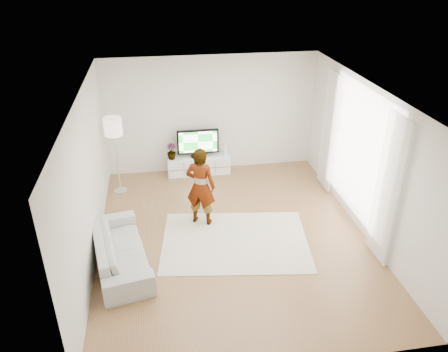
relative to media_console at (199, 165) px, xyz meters
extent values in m
plane|color=#A8784C|center=(0.35, -2.76, -0.21)|extent=(6.00, 6.00, 0.00)
plane|color=white|center=(0.35, -2.76, 2.59)|extent=(6.00, 6.00, 0.00)
cube|color=silver|center=(-2.15, -2.76, 1.19)|extent=(0.02, 6.00, 2.80)
cube|color=silver|center=(2.85, -2.76, 1.19)|extent=(0.02, 6.00, 2.80)
cube|color=silver|center=(0.35, 0.24, 1.19)|extent=(5.00, 0.02, 2.80)
cube|color=silver|center=(0.35, -5.76, 1.19)|extent=(5.00, 0.02, 2.80)
cube|color=white|center=(2.83, -2.46, 1.24)|extent=(0.01, 2.60, 2.50)
cube|color=white|center=(2.75, -3.76, 1.14)|extent=(0.04, 0.70, 2.60)
cube|color=white|center=(2.75, -1.16, 1.14)|extent=(0.04, 0.70, 2.60)
cube|color=white|center=(0.00, 0.00, 0.00)|extent=(1.51, 0.42, 0.42)
cube|color=black|center=(0.00, -0.21, 0.00)|extent=(1.46, 0.00, 0.01)
cube|color=black|center=(-0.38, -0.21, 0.00)|extent=(0.01, 0.00, 0.37)
cube|color=black|center=(0.38, -0.21, 0.00)|extent=(0.01, 0.00, 0.37)
cube|color=black|center=(0.00, 0.03, 0.22)|extent=(0.35, 0.19, 0.02)
cube|color=black|center=(0.00, 0.03, 0.26)|extent=(0.07, 0.04, 0.07)
cube|color=black|center=(0.00, 0.03, 0.60)|extent=(0.99, 0.05, 0.60)
cube|color=green|center=(0.00, 0.00, 0.60)|extent=(0.90, 0.01, 0.51)
cube|color=white|center=(0.66, 0.00, 0.33)|extent=(0.07, 0.18, 0.25)
cube|color=#4CB2FF|center=(0.66, -0.09, 0.36)|extent=(0.01, 0.00, 0.13)
imported|color=#3F7238|center=(-0.64, 0.00, 0.41)|extent=(0.28, 0.28, 0.39)
cube|color=beige|center=(0.36, -2.93, -0.21)|extent=(2.95, 2.30, 0.01)
imported|color=#334772|center=(-0.18, -2.18, 0.60)|extent=(0.69, 0.59, 1.61)
imported|color=silver|center=(-1.70, -3.26, 0.09)|extent=(1.18, 2.19, 0.61)
cylinder|color=silver|center=(-1.85, -0.63, -0.20)|extent=(0.30, 0.30, 0.02)
cylinder|color=silver|center=(-1.85, -0.63, 0.48)|extent=(0.04, 0.04, 1.35)
cylinder|color=white|center=(-1.85, -0.63, 1.35)|extent=(0.39, 0.39, 0.38)
camera|label=1|loc=(-0.90, -9.51, 4.67)|focal=35.00mm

